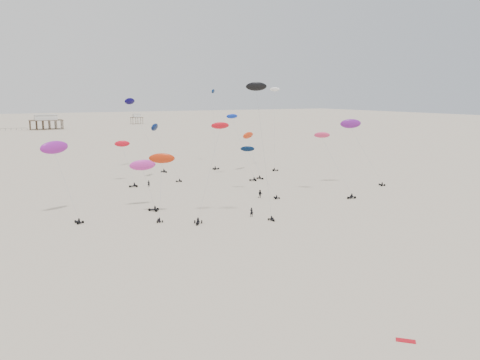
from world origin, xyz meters
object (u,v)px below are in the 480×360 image
rig_0 (260,118)px  rig_9 (126,158)px  pavilion_small (137,120)px  spectator_0 (251,217)px  pavilion_main (46,123)px  rig_4 (138,118)px

rig_0 → rig_9: 51.63m
pavilion_small → spectator_0: bearing=-101.3°
rig_0 → pavilion_main: bearing=-86.6°
pavilion_main → rig_9: 218.81m
rig_9 → spectator_0: size_ratio=5.78×
pavilion_small → rig_0: 303.59m
rig_4 → pavilion_small: bearing=-123.1°
rig_9 → rig_4: bearing=-31.0°
rig_9 → spectator_0: rig_9 is taller
pavilion_small → rig_4: 235.82m
spectator_0 → rig_0: bearing=132.0°
pavilion_small → spectator_0: size_ratio=4.21×
rig_4 → spectator_0: bearing=74.7°
pavilion_main → spectator_0: 264.21m
pavilion_small → spectator_0: (-58.51, -293.92, -3.49)m
rig_0 → rig_4: rig_0 is taller
spectator_0 → rig_9: bearing=-27.4°
pavilion_small → rig_0: (-58.81, -297.43, 15.62)m
pavilion_small → rig_4: bearing=-105.2°
rig_4 → pavilion_main: bearing=-105.5°
pavilion_main → rig_9: bearing=-90.3°
pavilion_main → rig_0: rig_0 is taller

